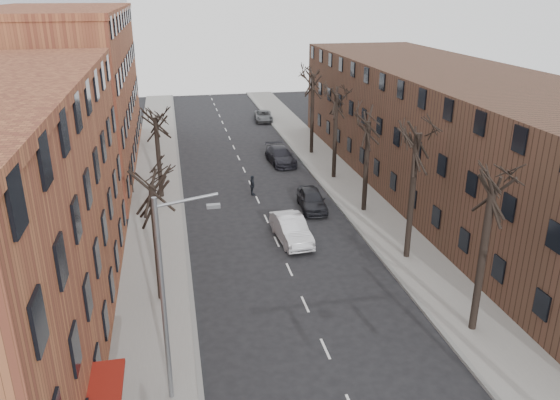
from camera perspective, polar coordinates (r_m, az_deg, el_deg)
sidewalk_left at (r=46.54m, az=-12.73°, el=0.71°), size 4.00×90.00×0.15m
sidewalk_right at (r=48.68m, az=6.41°, el=2.03°), size 4.00×90.00×0.15m
building_left_far at (r=54.33m, az=-21.83°, el=10.23°), size 12.00×28.00×14.00m
building_right at (r=46.04m, az=18.16°, el=6.38°), size 12.00×50.00×10.00m
tree_right_b at (r=29.65m, az=19.38°, el=-12.72°), size 5.20×5.20×10.80m
tree_right_c at (r=35.70m, az=13.04°, el=-5.94°), size 5.20×5.20×11.60m
tree_right_d at (r=42.41m, az=8.72°, el=-1.16°), size 5.20×5.20×10.00m
tree_right_e at (r=49.49m, az=5.61°, el=2.29°), size 5.20×5.20×10.80m
tree_right_f at (r=56.83m, az=3.29°, el=4.86°), size 5.20×5.20×11.60m
tree_left_a at (r=31.14m, az=-12.22°, el=-10.16°), size 5.20×5.20×9.50m
tree_left_b at (r=45.61m, az=-12.23°, el=0.22°), size 5.20×5.20×9.50m
streetlight at (r=21.69m, az=-11.71°, el=-9.59°), size 2.45×0.22×9.03m
silver_sedan at (r=36.79m, az=1.17°, el=-3.06°), size 2.17×5.23×1.68m
parked_car_near at (r=42.13m, az=3.34°, el=0.07°), size 2.16×4.76×1.58m
parked_car_mid at (r=53.28m, az=0.06°, el=4.65°), size 2.56×5.51×1.56m
parked_car_far at (r=71.11m, az=-1.73°, el=8.77°), size 2.59×4.89×1.31m
pedestrian_crossing at (r=44.95m, az=-2.91°, el=1.53°), size 0.47×1.01×1.69m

